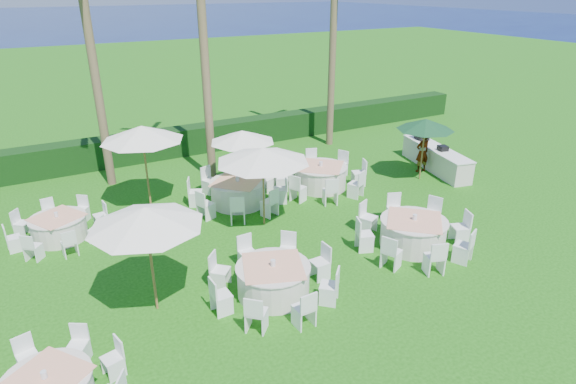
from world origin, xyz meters
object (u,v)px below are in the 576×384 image
object	(u,v)px
banquet_table_b	(273,279)
umbrella_c	(142,133)
umbrella_d	(242,136)
banquet_table_f	(321,176)
buffet_table	(435,157)
banquet_table_c	(413,232)
umbrella_green	(426,124)
banquet_table_d	(59,227)
umbrella_b	(263,155)
umbrella_a	(145,217)
staff_person	(422,152)
banquet_table_e	(238,192)

from	to	relation	value
banquet_table_b	umbrella_c	distance (m)	7.17
banquet_table_b	umbrella_d	xyz separation A→B (m)	(1.97, 6.18, 1.76)
banquet_table_b	banquet_table_f	world-z (taller)	banquet_table_f
umbrella_d	buffet_table	xyz separation A→B (m)	(8.04, -1.52, -1.68)
banquet_table_c	umbrella_green	bearing A→B (deg)	44.74
banquet_table_d	banquet_table_f	xyz separation A→B (m)	(9.10, -0.46, 0.08)
umbrella_b	umbrella_c	xyz separation A→B (m)	(-2.89, 3.12, 0.29)
banquet_table_d	umbrella_d	distance (m)	6.63
banquet_table_b	umbrella_b	bearing A→B (deg)	67.18
umbrella_c	umbrella_d	world-z (taller)	umbrella_c
banquet_table_c	umbrella_a	xyz separation A→B (m)	(-7.44, 0.65, 2.00)
umbrella_b	umbrella_green	xyz separation A→B (m)	(7.17, 0.52, -0.12)
banquet_table_d	staff_person	world-z (taller)	staff_person
umbrella_b	buffet_table	size ratio (longest dim) A/B	0.71
banquet_table_e	umbrella_c	world-z (taller)	umbrella_c
umbrella_c	umbrella_a	bearing A→B (deg)	-102.75
umbrella_b	umbrella_d	xyz separation A→B (m)	(0.47, 2.63, -0.17)
banquet_table_d	banquet_table_e	xyz separation A→B (m)	(5.78, -0.30, 0.07)
banquet_table_d	staff_person	distance (m)	13.71
umbrella_b	umbrella_green	size ratio (longest dim) A/B	1.20
banquet_table_c	banquet_table_d	xyz separation A→B (m)	(-9.11, 5.53, -0.07)
banquet_table_f	buffet_table	bearing A→B (deg)	-6.23
banquet_table_e	buffet_table	distance (m)	8.65
banquet_table_e	banquet_table_b	bearing A→B (deg)	-104.45
staff_person	umbrella_green	bearing A→B (deg)	50.53
umbrella_c	banquet_table_d	bearing A→B (deg)	-162.06
banquet_table_f	umbrella_a	world-z (taller)	umbrella_a
umbrella_d	umbrella_c	bearing A→B (deg)	171.69
banquet_table_b	umbrella_b	xyz separation A→B (m)	(1.49, 3.55, 1.93)
banquet_table_e	umbrella_c	distance (m)	3.77
umbrella_a	umbrella_c	size ratio (longest dim) A/B	0.93
umbrella_a	staff_person	world-z (taller)	umbrella_a
banquet_table_e	staff_person	xyz separation A→B (m)	(7.88, -0.72, 0.38)
banquet_table_d	umbrella_a	world-z (taller)	umbrella_a
umbrella_b	buffet_table	xyz separation A→B (m)	(8.52, 1.11, -1.85)
banquet_table_b	staff_person	size ratio (longest dim) A/B	1.94
banquet_table_b	umbrella_c	size ratio (longest dim) A/B	1.12
banquet_table_d	banquet_table_f	world-z (taller)	banquet_table_f
banquet_table_c	umbrella_b	distance (m)	5.05
umbrella_a	staff_person	xyz separation A→B (m)	(11.99, 3.87, -1.62)
banquet_table_f	umbrella_c	distance (m)	6.64
banquet_table_e	banquet_table_f	size ratio (longest dim) A/B	0.98
banquet_table_d	umbrella_b	world-z (taller)	umbrella_b
banquet_table_c	umbrella_green	world-z (taller)	umbrella_green
buffet_table	staff_person	distance (m)	0.81
banquet_table_d	umbrella_d	world-z (taller)	umbrella_d
umbrella_d	umbrella_green	xyz separation A→B (m)	(6.69, -2.10, 0.05)
buffet_table	umbrella_a	bearing A→B (deg)	-163.18
umbrella_b	banquet_table_c	bearing A→B (deg)	-46.43
umbrella_b	umbrella_d	distance (m)	2.67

